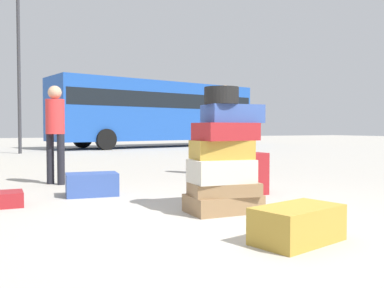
% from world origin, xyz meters
% --- Properties ---
extents(ground_plane, '(80.00, 80.00, 0.00)m').
position_xyz_m(ground_plane, '(0.00, 0.00, 0.00)').
color(ground_plane, '#ADA89E').
extents(suitcase_tower, '(0.89, 0.62, 1.37)m').
position_xyz_m(suitcase_tower, '(0.34, 0.44, 0.59)').
color(suitcase_tower, olive).
rests_on(suitcase_tower, ground).
extents(suitcase_maroon_behind_tower, '(0.31, 0.29, 0.58)m').
position_xyz_m(suitcase_maroon_behind_tower, '(1.33, 1.34, 0.29)').
color(suitcase_maroon_behind_tower, maroon).
rests_on(suitcase_maroon_behind_tower, ground).
extents(suitcase_tan_left_side, '(0.83, 0.60, 0.29)m').
position_xyz_m(suitcase_tan_left_side, '(0.26, -0.89, 0.15)').
color(suitcase_tan_left_side, '#B28C33').
rests_on(suitcase_tan_left_side, ground).
extents(suitcase_navy_upright_blue, '(0.72, 0.48, 0.31)m').
position_xyz_m(suitcase_navy_upright_blue, '(-0.75, 2.16, 0.15)').
color(suitcase_navy_upright_blue, '#334F99').
rests_on(suitcase_navy_upright_blue, ground).
extents(person_bearded_onlooker, '(0.30, 0.30, 1.61)m').
position_xyz_m(person_bearded_onlooker, '(-1.04, 3.58, 0.96)').
color(person_bearded_onlooker, black).
rests_on(person_bearded_onlooker, ground).
extents(person_tourist_with_camera, '(0.30, 0.32, 1.76)m').
position_xyz_m(person_tourist_with_camera, '(2.13, 3.55, 1.05)').
color(person_tourist_with_camera, black).
rests_on(person_tourist_with_camera, ground).
extents(parked_bus, '(10.75, 4.68, 3.15)m').
position_xyz_m(parked_bus, '(5.38, 16.05, 1.83)').
color(parked_bus, '#1E4CA5').
rests_on(parked_bus, ground).
extents(lamp_post, '(0.36, 0.36, 6.98)m').
position_xyz_m(lamp_post, '(-1.12, 12.95, 4.47)').
color(lamp_post, '#333338').
rests_on(lamp_post, ground).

